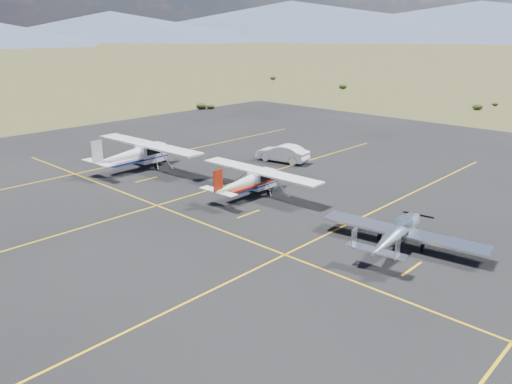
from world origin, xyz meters
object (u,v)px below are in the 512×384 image
aircraft_low_wing (398,232)px  aircraft_plain (137,154)px  aircraft_cessna (251,181)px  sedan (283,153)px

aircraft_low_wing → aircraft_plain: bearing=83.0°
aircraft_cessna → sedan: (8.74, 4.52, -0.36)m
aircraft_cessna → aircraft_plain: size_ratio=0.84×
aircraft_low_wing → aircraft_cessna: size_ratio=0.90×
aircraft_plain → sedan: 12.36m
aircraft_low_wing → sedan: 18.93m
aircraft_low_wing → sedan: aircraft_low_wing is taller
aircraft_low_wing → aircraft_cessna: (1.01, 11.70, 0.20)m
aircraft_cessna → aircraft_plain: (-1.33, 11.67, 0.20)m
aircraft_cessna → sedan: aircraft_cessna is taller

